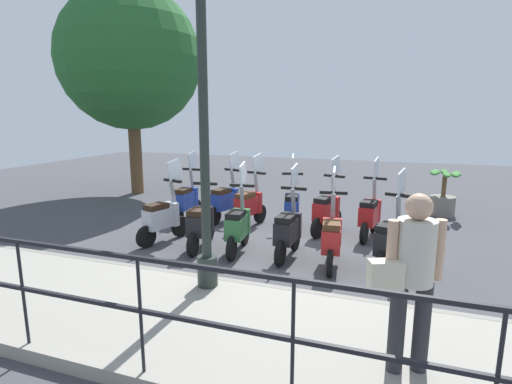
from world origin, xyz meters
name	(u,v)px	position (x,y,z in m)	size (l,w,h in m)	color
ground_plane	(278,243)	(0.00, 0.00, 0.00)	(28.00, 28.00, 0.00)	#424247
promenade_walkway	(199,321)	(-3.15, 0.00, 0.07)	(2.20, 20.00, 0.15)	gray
fence_railing	(139,292)	(-4.20, 0.00, 0.90)	(0.04, 16.03, 1.07)	black
lamp_post_near	(204,129)	(-2.40, 0.26, 2.19)	(0.26, 0.90, 4.57)	#232D28
pedestrian_with_bag	(412,271)	(-3.42, -2.16, 1.08)	(0.47, 0.61, 1.59)	#28282D
tree_large	(130,59)	(3.15, 5.33, 3.89)	(4.02, 4.02, 5.91)	brown
potted_palm	(443,197)	(3.30, -3.09, 0.45)	(1.06, 0.66, 1.05)	slate
scooter_near_0	(391,240)	(-0.66, -1.98, 0.48)	(1.20, 0.55, 1.54)	black
scooter_near_1	(331,237)	(-0.81, -1.10, 0.48)	(1.23, 0.44, 1.54)	black
scooter_near_2	(288,229)	(-0.65, -0.37, 0.48)	(1.23, 0.44, 1.54)	black
scooter_near_3	(238,225)	(-0.69, 0.51, 0.48)	(1.23, 0.44, 1.54)	black
scooter_near_4	(201,222)	(-0.73, 1.21, 0.48)	(1.23, 0.44, 1.54)	black
scooter_near_5	(163,217)	(-0.64, 2.04, 0.48)	(1.20, 0.54, 1.54)	black
scooter_far_0	(370,214)	(0.90, -1.58, 0.48)	(1.23, 0.46, 1.54)	black
scooter_far_1	(327,210)	(0.93, -0.74, 0.48)	(1.20, 0.54, 1.54)	black
scooter_far_2	(292,207)	(0.95, -0.02, 0.48)	(1.22, 0.50, 1.54)	black
scooter_far_3	(249,205)	(0.82, 0.87, 0.48)	(1.21, 0.51, 1.54)	black
scooter_far_4	(226,200)	(1.07, 1.52, 0.48)	(1.21, 0.53, 1.54)	black
scooter_far_5	(186,200)	(0.84, 2.37, 0.48)	(1.23, 0.44, 1.54)	black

